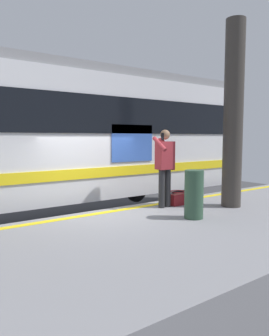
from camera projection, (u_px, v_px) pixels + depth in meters
name	position (u px, v px, depth m)	size (l,w,h in m)	color
ground_plane	(105.00, 249.00, 7.30)	(24.36, 24.36, 0.00)	#3D3D3F
platform	(166.00, 256.00, 5.61)	(15.40, 4.09, 0.91)	gray
safety_line	(112.00, 211.00, 6.97)	(15.09, 0.16, 0.01)	yellow
track_rail_near	(77.00, 231.00, 8.42)	(20.02, 0.08, 0.16)	slate
track_rail_far	(55.00, 220.00, 9.58)	(20.02, 0.08, 0.16)	slate
train_carriage	(20.00, 133.00, 8.09)	(13.64, 2.90, 4.12)	silver
passenger	(165.00, 162.00, 7.32)	(0.57, 0.55, 1.75)	#262628
handbag	(178.00, 199.00, 7.61)	(0.38, 0.34, 0.34)	maroon
station_column	(233.00, 115.00, 7.32)	(0.43, 0.43, 4.16)	#38332D
trash_bin	(194.00, 194.00, 6.35)	(0.37, 0.37, 0.95)	#2D4C38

